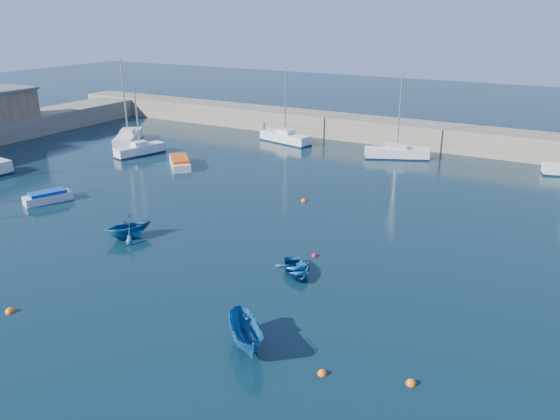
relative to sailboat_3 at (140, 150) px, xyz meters
The scene contains 16 objects.
ground 34.59m from the sailboat_3, 50.80° to the right, with size 220.00×220.00×0.00m, color black.
back_wall 29.10m from the sailboat_3, 41.29° to the left, with size 96.00×4.50×2.60m, color #776D5B.
sailboat_3 is the anchor object (origin of this frame).
sailboat_4 5.92m from the sailboat_3, 145.69° to the left, with size 5.79×7.42×9.82m.
sailboat_5 16.99m from the sailboat_3, 49.16° to the left, with size 6.92×3.39×8.80m.
sailboat_6 27.84m from the sailboat_3, 26.26° to the left, with size 6.87×4.38×8.74m.
motorboat_1 16.01m from the sailboat_3, 74.80° to the right, with size 2.64×3.96×0.92m.
motorboat_2 7.08m from the sailboat_3, 13.58° to the right, with size 4.64×4.66×1.00m.
dinghy_center 32.99m from the sailboat_3, 31.18° to the right, with size 2.24×3.13×0.65m, color #14538C.
dinghy_left 23.60m from the sailboat_3, 49.26° to the right, with size 2.87×3.33×1.75m, color #14538C.
dinghy_right 38.81m from the sailboat_3, 40.04° to the right, with size 1.38×3.67×1.42m, color #14538C.
buoy_0 33.09m from the sailboat_3, 58.94° to the right, with size 0.50×0.50×0.50m, color #FF600D.
buoy_1 31.50m from the sailboat_3, 26.91° to the right, with size 0.39×0.39×0.39m, color #AF0D2D.
buoy_2 44.23m from the sailboat_3, 32.56° to the right, with size 0.46×0.46×0.46m, color #FF600D.
buoy_3 23.19m from the sailboat_3, 12.46° to the right, with size 0.47×0.47×0.47m, color #FF600D.
buoy_5 41.97m from the sailboat_3, 36.63° to the right, with size 0.43×0.43×0.43m, color #FF600D.
Camera 1 is at (19.91, -16.51, 15.02)m, focal length 35.00 mm.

